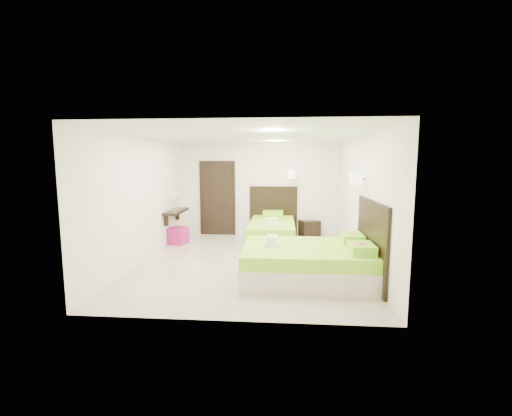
# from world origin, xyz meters

# --- Properties ---
(floor) EXTENTS (5.50, 5.50, 0.00)m
(floor) POSITION_xyz_m (0.00, 0.00, 0.00)
(floor) COLOR #BEAF9D
(floor) RESTS_ON ground
(bed_single) EXTENTS (1.35, 2.25, 1.86)m
(bed_single) POSITION_xyz_m (0.41, 1.71, 0.33)
(bed_single) COLOR beige
(bed_single) RESTS_ON ground
(bed_double) EXTENTS (2.27, 1.93, 1.87)m
(bed_double) POSITION_xyz_m (1.20, -0.98, 0.33)
(bed_double) COLOR beige
(bed_double) RESTS_ON ground
(nightstand) EXTENTS (0.64, 0.61, 0.45)m
(nightstand) POSITION_xyz_m (1.43, 2.67, 0.23)
(nightstand) COLOR black
(nightstand) RESTS_ON ground
(ottoman) EXTENTS (0.52, 0.52, 0.42)m
(ottoman) POSITION_xyz_m (-2.01, 1.47, 0.21)
(ottoman) COLOR #A01561
(ottoman) RESTS_ON ground
(door) EXTENTS (1.02, 0.15, 2.14)m
(door) POSITION_xyz_m (-1.20, 2.70, 1.05)
(door) COLOR black
(door) RESTS_ON ground
(console_shelf) EXTENTS (0.35, 1.20, 0.78)m
(console_shelf) POSITION_xyz_m (-2.08, 1.60, 0.82)
(console_shelf) COLOR black
(console_shelf) RESTS_ON ground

